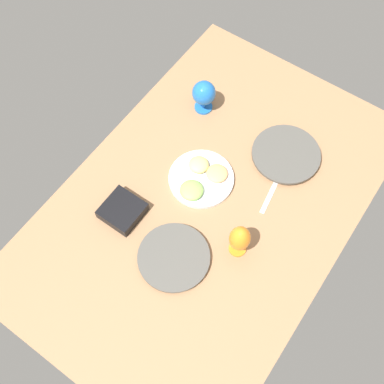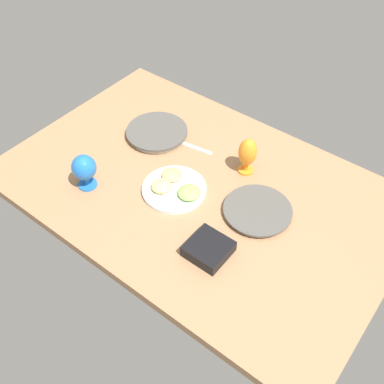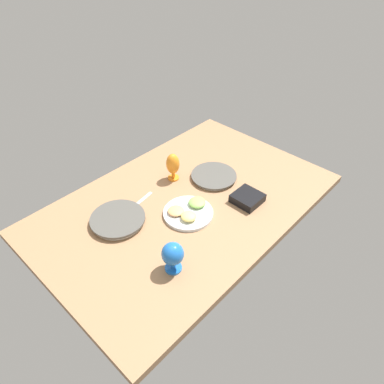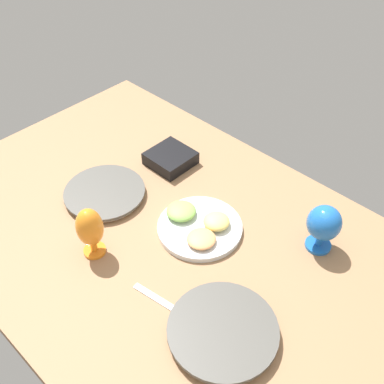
% 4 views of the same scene
% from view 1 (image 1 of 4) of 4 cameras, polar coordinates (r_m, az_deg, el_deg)
% --- Properties ---
extents(ground_plane, '(1.60, 1.04, 0.04)m').
position_cam_1_polar(ground_plane, '(1.90, 1.97, -1.43)').
color(ground_plane, '#99704C').
extents(dinner_plate_left, '(0.28, 0.28, 0.03)m').
position_cam_1_polar(dinner_plate_left, '(2.00, 11.06, 4.32)').
color(dinner_plate_left, silver).
rests_on(dinner_plate_left, ground_plane).
extents(dinner_plate_right, '(0.27, 0.27, 0.02)m').
position_cam_1_polar(dinner_plate_right, '(1.78, -2.17, -7.78)').
color(dinner_plate_right, silver).
rests_on(dinner_plate_right, ground_plane).
extents(fruit_platter, '(0.26, 0.26, 0.05)m').
position_cam_1_polar(fruit_platter, '(1.91, 1.08, 1.66)').
color(fruit_platter, silver).
rests_on(fruit_platter, ground_plane).
extents(hurricane_glass_blue, '(0.10, 0.10, 0.15)m').
position_cam_1_polar(hurricane_glass_blue, '(2.04, 1.42, 11.56)').
color(hurricane_glass_blue, blue).
rests_on(hurricane_glass_blue, ground_plane).
extents(hurricane_glass_orange, '(0.08, 0.08, 0.17)m').
position_cam_1_polar(hurricane_glass_orange, '(1.72, 5.67, -5.58)').
color(hurricane_glass_orange, orange).
rests_on(hurricane_glass_orange, ground_plane).
extents(square_bowl_black, '(0.15, 0.15, 0.05)m').
position_cam_1_polar(square_bowl_black, '(1.85, -8.26, -2.17)').
color(square_bowl_black, black).
rests_on(square_bowl_black, ground_plane).
extents(fork_by_left_plate, '(0.18, 0.05, 0.01)m').
position_cam_1_polar(fork_by_left_plate, '(1.91, 9.28, -0.27)').
color(fork_by_left_plate, silver).
rests_on(fork_by_left_plate, ground_plane).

